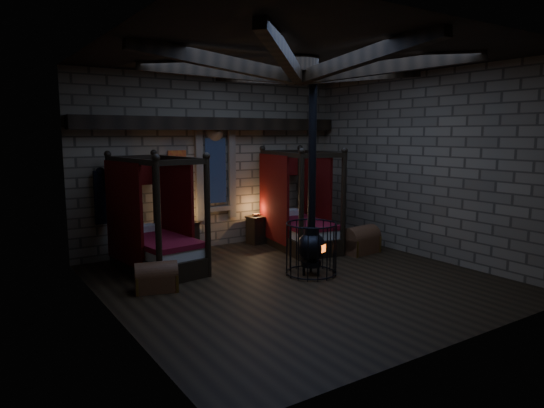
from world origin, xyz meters
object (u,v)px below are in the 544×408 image
trunk_left (156,278)px  stove (311,244)px  trunk_right (360,241)px  bed_right (299,224)px  bed_left (156,242)px

trunk_left → stove: (2.96, -0.72, 0.39)m
trunk_left → trunk_right: bearing=16.4°
bed_right → trunk_left: size_ratio=2.91×
trunk_right → bed_left: bearing=157.2°
stove → bed_left: bearing=117.4°
bed_left → stove: size_ratio=0.59×
bed_right → trunk_right: 1.57m
trunk_left → bed_left: bearing=85.9°
bed_right → trunk_right: bed_right is taller
bed_right → trunk_right: bearing=-46.0°
bed_left → trunk_right: (4.54, -1.31, -0.29)m
bed_left → stove: (2.47, -2.08, 0.05)m
bed_left → trunk_right: bearing=-23.8°
bed_right → trunk_right: size_ratio=2.55×
bed_right → trunk_left: 4.37m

